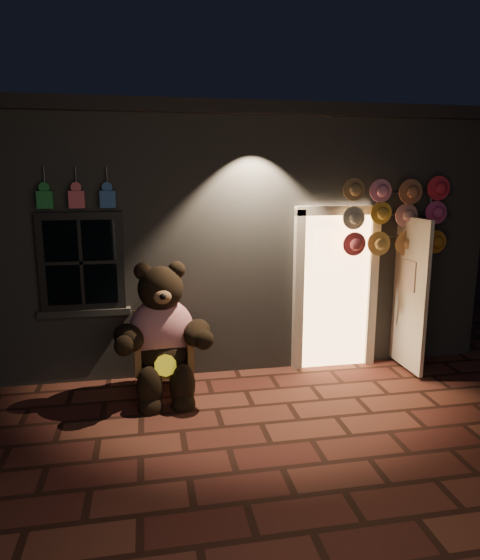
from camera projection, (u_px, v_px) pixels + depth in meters
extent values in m
plane|color=brown|center=(261.00, 423.00, 5.28)|extent=(60.00, 60.00, 0.00)
cube|color=slate|center=(211.00, 229.00, 8.79)|extent=(7.00, 5.00, 3.30)
cube|color=black|center=(209.00, 127.00, 8.43)|extent=(7.30, 5.30, 0.16)
cube|color=black|center=(82.00, 262.00, 6.02)|extent=(1.00, 0.10, 1.20)
cube|color=black|center=(81.00, 262.00, 5.99)|extent=(0.82, 0.06, 1.02)
cube|color=slate|center=(85.00, 312.00, 6.15)|extent=(1.10, 0.14, 0.08)
cube|color=#FFBD72|center=(334.00, 291.00, 6.73)|extent=(0.92, 0.10, 2.10)
cube|color=beige|center=(298.00, 293.00, 6.60)|extent=(0.12, 0.12, 2.20)
cube|color=beige|center=(372.00, 290.00, 6.79)|extent=(0.12, 0.12, 2.20)
cube|color=beige|center=(339.00, 210.00, 6.47)|extent=(1.16, 0.12, 0.12)
cube|color=beige|center=(410.00, 294.00, 6.53)|extent=(0.05, 0.80, 2.00)
cube|color=#23803A|center=(45.00, 200.00, 5.73)|extent=(0.18, 0.07, 0.20)
cylinder|color=#59595E|center=(44.00, 178.00, 5.73)|extent=(0.02, 0.02, 0.25)
cube|color=#D05565|center=(77.00, 200.00, 5.79)|extent=(0.18, 0.07, 0.20)
cylinder|color=#59595E|center=(76.00, 178.00, 5.80)|extent=(0.02, 0.02, 0.25)
cube|color=#2D589E|center=(108.00, 199.00, 5.85)|extent=(0.18, 0.07, 0.20)
cylinder|color=#59595E|center=(107.00, 178.00, 5.86)|extent=(0.02, 0.02, 0.25)
cube|color=olive|center=(163.00, 367.00, 5.95)|extent=(0.66, 0.62, 0.09)
cube|color=olive|center=(161.00, 335.00, 6.14)|extent=(0.64, 0.10, 0.63)
cube|color=olive|center=(137.00, 355.00, 5.83)|extent=(0.10, 0.55, 0.36)
cube|color=olive|center=(188.00, 351.00, 5.96)|extent=(0.10, 0.55, 0.36)
cylinder|color=olive|center=(142.00, 393.00, 5.68)|extent=(0.05, 0.05, 0.29)
cylinder|color=olive|center=(189.00, 388.00, 5.81)|extent=(0.05, 0.05, 0.29)
cylinder|color=olive|center=(140.00, 376.00, 6.17)|extent=(0.05, 0.05, 0.29)
cylinder|color=olive|center=(184.00, 372.00, 6.29)|extent=(0.05, 0.05, 0.29)
ellipsoid|color=red|center=(162.00, 331.00, 5.93)|extent=(0.80, 0.66, 0.82)
ellipsoid|color=black|center=(163.00, 353.00, 5.89)|extent=(0.66, 0.57, 0.38)
sphere|color=black|center=(161.00, 288.00, 5.76)|extent=(0.55, 0.55, 0.53)
sphere|color=black|center=(143.00, 271.00, 5.71)|extent=(0.21, 0.21, 0.21)
sphere|color=black|center=(177.00, 270.00, 5.80)|extent=(0.21, 0.21, 0.21)
ellipsoid|color=olive|center=(162.00, 297.00, 5.54)|extent=(0.21, 0.15, 0.16)
ellipsoid|color=black|center=(128.00, 338.00, 5.59)|extent=(0.48, 0.61, 0.30)
ellipsoid|color=black|center=(197.00, 333.00, 5.77)|extent=(0.44, 0.60, 0.30)
ellipsoid|color=black|center=(150.00, 388.00, 5.58)|extent=(0.30, 0.30, 0.50)
ellipsoid|color=black|center=(182.00, 385.00, 5.66)|extent=(0.30, 0.30, 0.50)
sphere|color=black|center=(151.00, 408.00, 5.55)|extent=(0.27, 0.27, 0.27)
sphere|color=black|center=(183.00, 404.00, 5.64)|extent=(0.27, 0.27, 0.27)
cylinder|color=yellow|center=(165.00, 365.00, 5.57)|extent=(0.26, 0.11, 0.24)
cylinder|color=#59595E|center=(426.00, 273.00, 6.82)|extent=(0.04, 0.04, 2.54)
cylinder|color=#59595E|center=(413.00, 193.00, 6.53)|extent=(1.13, 0.03, 0.03)
cylinder|color=#59595E|center=(412.00, 215.00, 6.59)|extent=(1.13, 0.03, 0.03)
cylinder|color=#59595E|center=(410.00, 236.00, 6.64)|extent=(1.13, 0.03, 0.03)
cylinder|color=#9E7B4F|center=(355.00, 190.00, 6.31)|extent=(0.32, 0.11, 0.32)
cylinder|color=pink|center=(384.00, 190.00, 6.35)|extent=(0.32, 0.11, 0.32)
cylinder|color=#A96745|center=(412.00, 190.00, 6.39)|extent=(0.32, 0.11, 0.32)
cylinder|color=red|center=(436.00, 189.00, 6.51)|extent=(0.32, 0.11, 0.32)
cylinder|color=beige|center=(355.00, 216.00, 6.35)|extent=(0.32, 0.11, 0.32)
cylinder|color=gold|center=(383.00, 216.00, 6.39)|extent=(0.32, 0.11, 0.32)
cylinder|color=pink|center=(408.00, 215.00, 6.51)|extent=(0.32, 0.11, 0.32)
cylinder|color=#D8468B|center=(435.00, 215.00, 6.55)|extent=(0.32, 0.11, 0.32)
cylinder|color=#D44D55|center=(354.00, 242.00, 6.39)|extent=(0.32, 0.11, 0.32)
cylinder|color=tan|center=(380.00, 241.00, 6.51)|extent=(0.32, 0.11, 0.32)
cylinder|color=tan|center=(407.00, 240.00, 6.55)|extent=(0.32, 0.11, 0.32)
cylinder|color=orange|center=(435.00, 240.00, 6.59)|extent=(0.32, 0.11, 0.32)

